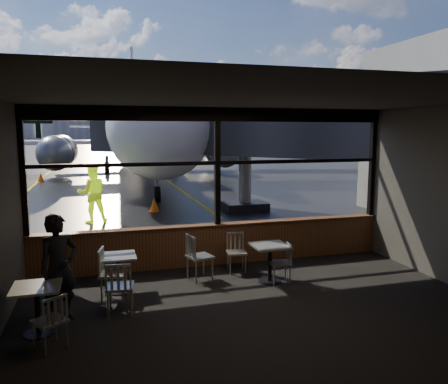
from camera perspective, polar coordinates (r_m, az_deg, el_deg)
name	(u,v)px	position (r m, az deg, el deg)	size (l,w,h in m)	color
ground_plane	(106,142)	(129.32, -15.16, 6.35)	(520.00, 520.00, 0.00)	black
carpet_floor	(266,317)	(7.38, 5.57, -15.92)	(8.00, 6.00, 0.01)	black
ceiling	(270,97)	(6.77, 5.97, 12.22)	(8.00, 6.00, 0.04)	#38332D
wall_back	(391,269)	(4.31, 21.02, -9.33)	(8.00, 0.04, 3.50)	#454037
window_sill	(217,245)	(9.93, -0.86, -6.88)	(8.00, 0.28, 0.90)	#4F2B18
window_header	(217,114)	(9.60, -0.90, 10.09)	(8.00, 0.18, 0.30)	black
mullion_left	(23,172)	(9.40, -24.82, 2.39)	(0.12, 0.12, 2.60)	black
mullion_centre	(217,167)	(9.63, -0.88, 3.24)	(0.12, 0.12, 2.60)	black
mullion_right	(372,164)	(11.33, 18.81, 3.52)	(0.12, 0.12, 2.60)	black
window_transom	(217,163)	(9.62, -0.88, 3.83)	(8.00, 0.10, 0.08)	black
airliner	(140,90)	(31.44, -10.92, 12.90)	(31.53, 37.84, 11.56)	white
jet_bridge	(273,143)	(15.99, 6.42, 6.43)	(9.68, 11.83, 5.16)	#272729
cafe_table_near	(270,263)	(8.84, 6.02, -9.27)	(0.69, 0.69, 0.76)	#9A978E
cafe_table_mid	(118,274)	(8.49, -13.62, -10.34)	(0.65, 0.65, 0.71)	gray
cafe_table_left	(38,310)	(7.20, -23.16, -14.02)	(0.68, 0.68, 0.75)	gray
chair_near_e	(280,264)	(8.75, 7.33, -9.27)	(0.45, 0.45, 0.82)	#B4AFA3
chair_near_w	(200,257)	(8.88, -3.17, -8.50)	(0.52, 0.52, 0.96)	#B4AEA3
chair_near_n	(237,253)	(9.37, 1.66, -7.97)	(0.46, 0.46, 0.84)	beige
chair_mid_s	(120,287)	(7.51, -13.44, -11.99)	(0.50, 0.50, 0.92)	beige
chair_mid_w	(114,274)	(8.09, -14.22, -10.39)	(0.52, 0.52, 0.96)	#BCB7A9
chair_left_s	(50,322)	(6.67, -21.81, -15.44)	(0.44, 0.44, 0.81)	beige
passenger	(59,268)	(7.40, -20.75, -9.29)	(0.63, 0.41, 1.72)	black
ground_crew	(92,193)	(14.96, -16.83, -0.15)	(0.94, 0.74, 1.94)	#BFF219
cone_nose	(154,204)	(16.56, -9.12, -1.62)	(0.39, 0.39, 0.53)	#FF4E08
cone_wing	(41,177)	(28.12, -22.83, 1.78)	(0.39, 0.39, 0.55)	#E26107
hangar_mid	(102,126)	(194.28, -15.61, 8.25)	(38.00, 15.00, 10.00)	silver
hangar_right	(242,124)	(197.44, 2.30, 8.81)	(50.00, 20.00, 12.00)	silver
fuel_tank_a	(25,131)	(193.22, -24.57, 7.24)	(8.00, 8.00, 6.00)	silver
fuel_tank_b	(52,131)	(192.05, -21.60, 7.40)	(8.00, 8.00, 6.00)	silver
fuel_tank_c	(77,131)	(191.40, -18.59, 7.54)	(8.00, 8.00, 6.00)	silver
treeline	(102,125)	(219.29, -15.70, 8.44)	(360.00, 3.00, 12.00)	black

